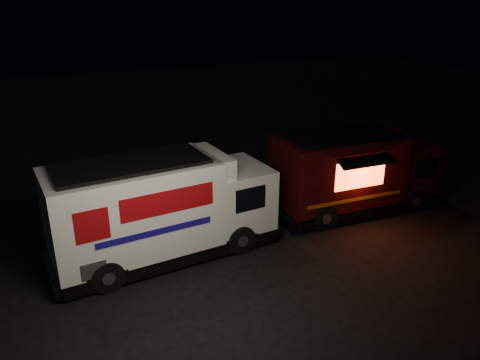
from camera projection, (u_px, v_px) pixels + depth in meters
name	position (u px, v px, depth m)	size (l,w,h in m)	color
ground	(204.00, 257.00, 15.06)	(80.00, 80.00, 0.00)	black
white_truck	(165.00, 207.00, 14.66)	(7.36, 2.51, 3.34)	white
red_truck	(358.00, 171.00, 17.91)	(6.78, 2.50, 3.16)	#390A10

